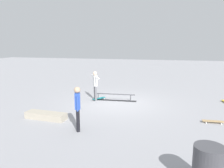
# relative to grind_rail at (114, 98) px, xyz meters

# --- Properties ---
(ground_plane) EXTENTS (60.00, 60.00, 0.00)m
(ground_plane) POSITION_rel_grind_rail_xyz_m (-0.27, 0.46, -0.16)
(ground_plane) COLOR #9E9EA3
(grind_rail) EXTENTS (2.39, 0.37, 0.38)m
(grind_rail) POSITION_rel_grind_rail_xyz_m (0.00, 0.00, 0.00)
(grind_rail) COLOR black
(grind_rail) RESTS_ON ground_plane
(skate_ledge) EXTENTS (1.76, 0.62, 0.28)m
(skate_ledge) POSITION_rel_grind_rail_xyz_m (2.05, 3.50, -0.03)
(skate_ledge) COLOR #B2A893
(skate_ledge) RESTS_ON ground_plane
(skater_main) EXTENTS (0.80, 1.09, 1.59)m
(skater_main) POSITION_rel_grind_rail_xyz_m (0.98, 0.26, 0.76)
(skater_main) COLOR slate
(skater_main) RESTS_ON ground_plane
(skateboard_main) EXTENTS (0.62, 0.77, 0.09)m
(skateboard_main) POSITION_rel_grind_rail_xyz_m (0.85, 0.03, -0.09)
(skateboard_main) COLOR teal
(skateboard_main) RESTS_ON ground_plane
(bystander_blue_shirt) EXTENTS (0.24, 0.36, 1.59)m
(bystander_blue_shirt) POSITION_rel_grind_rail_xyz_m (0.29, 4.32, 0.74)
(bystander_blue_shirt) COLOR black
(bystander_blue_shirt) RESTS_ON ground_plane
(loose_skateboard_natural) EXTENTS (0.81, 0.29, 0.09)m
(loose_skateboard_natural) POSITION_rel_grind_rail_xyz_m (-4.52, 2.36, -0.09)
(loose_skateboard_natural) COLOR tan
(loose_skateboard_natural) RESTS_ON ground_plane
(trash_bin) EXTENTS (0.63, 0.63, 0.99)m
(trash_bin) POSITION_rel_grind_rail_xyz_m (-3.58, 6.62, 0.33)
(trash_bin) COLOR #47474C
(trash_bin) RESTS_ON ground_plane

